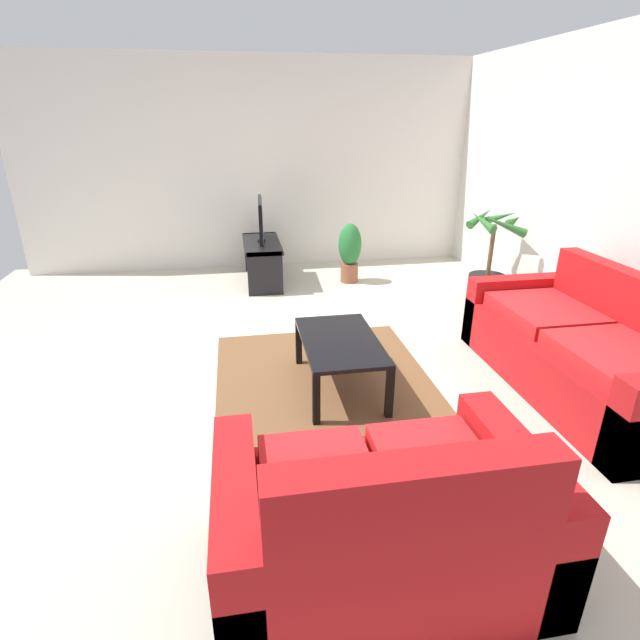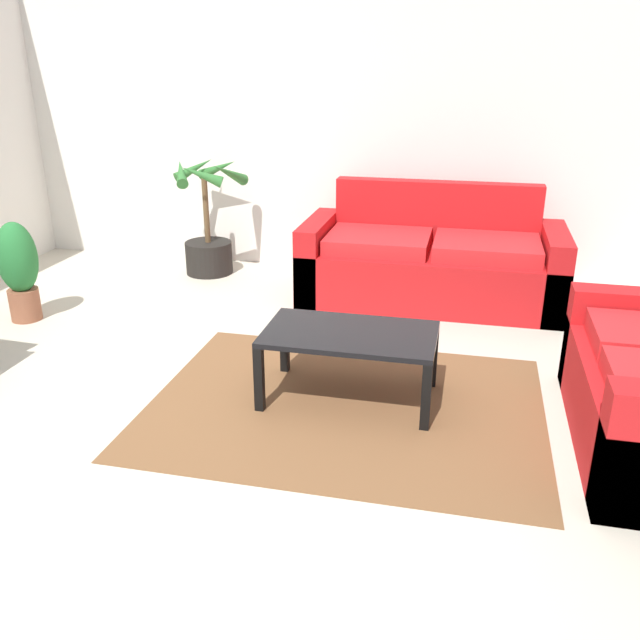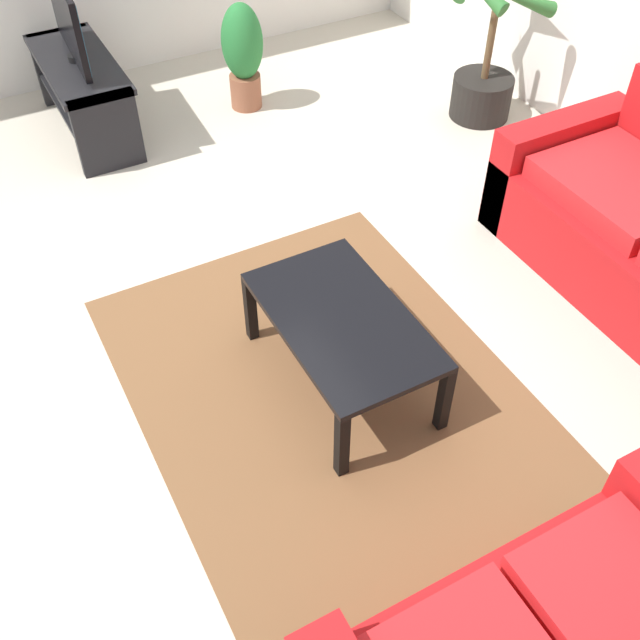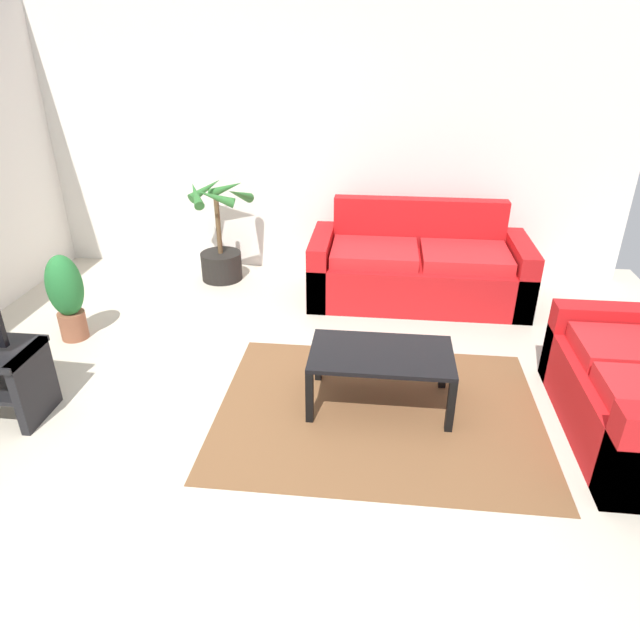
% 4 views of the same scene
% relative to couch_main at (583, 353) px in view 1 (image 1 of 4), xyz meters
% --- Properties ---
extents(ground_plane, '(6.60, 6.60, 0.00)m').
position_rel_couch_main_xyz_m(ground_plane, '(-0.91, -2.28, -0.30)').
color(ground_plane, beige).
extents(wall_back, '(6.00, 0.06, 2.70)m').
position_rel_couch_main_xyz_m(wall_back, '(-0.91, 0.72, 1.05)').
color(wall_back, silver).
rests_on(wall_back, ground).
extents(wall_left, '(0.06, 6.00, 2.70)m').
position_rel_couch_main_xyz_m(wall_left, '(-3.91, -2.28, 1.05)').
color(wall_left, silver).
rests_on(wall_left, ground).
extents(couch_main, '(2.04, 0.90, 0.90)m').
position_rel_couch_main_xyz_m(couch_main, '(0.00, 0.00, 0.00)').
color(couch_main, red).
rests_on(couch_main, ground).
extents(couch_loveseat, '(0.90, 1.44, 0.90)m').
position_rel_couch_main_xyz_m(couch_loveseat, '(1.37, -1.98, -0.00)').
color(couch_loveseat, red).
rests_on(couch_loveseat, ground).
extents(tv_stand, '(1.10, 0.45, 0.52)m').
position_rel_couch_main_xyz_m(tv_stand, '(-3.11, -2.23, 0.03)').
color(tv_stand, black).
rests_on(tv_stand, ground).
extents(tv, '(0.86, 0.10, 0.52)m').
position_rel_couch_main_xyz_m(tv, '(-3.11, -2.23, 0.49)').
color(tv, black).
rests_on(tv, tv_stand).
extents(coffee_table, '(0.96, 0.57, 0.41)m').
position_rel_couch_main_xyz_m(coffee_table, '(-0.32, -1.82, 0.06)').
color(coffee_table, black).
rests_on(coffee_table, ground).
extents(area_rug, '(2.20, 1.70, 0.01)m').
position_rel_couch_main_xyz_m(area_rug, '(-0.32, -1.92, -0.30)').
color(area_rug, brown).
rests_on(area_rug, ground).
extents(potted_palm, '(0.65, 0.61, 1.06)m').
position_rel_couch_main_xyz_m(potted_palm, '(-2.01, 0.27, 0.07)').
color(potted_palm, black).
rests_on(potted_palm, ground).
extents(potted_plant_small, '(0.29, 0.29, 0.75)m').
position_rel_couch_main_xyz_m(potted_plant_small, '(-2.92, -1.14, 0.10)').
color(potted_plant_small, brown).
rests_on(potted_plant_small, ground).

